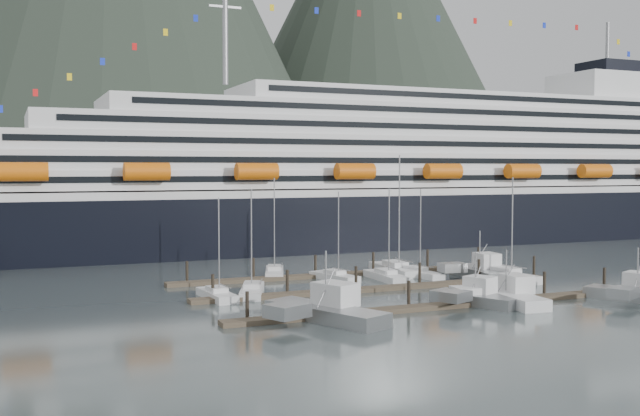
# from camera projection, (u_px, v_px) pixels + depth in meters

# --- Properties ---
(ground) EXTENTS (1600.00, 1600.00, 0.00)m
(ground) POSITION_uv_depth(u_px,v_px,m) (430.00, 291.00, 91.14)
(ground) COLOR #4B5959
(ground) RESTS_ON ground
(cruise_ship) EXTENTS (210.00, 30.40, 50.30)m
(cruise_ship) POSITION_uv_depth(u_px,v_px,m) (416.00, 183.00, 152.72)
(cruise_ship) COLOR black
(cruise_ship) RESTS_ON ground
(dock_near) EXTENTS (48.18, 2.28, 3.20)m
(dock_near) POSITION_uv_depth(u_px,v_px,m) (439.00, 305.00, 80.06)
(dock_near) COLOR #4A4030
(dock_near) RESTS_ON ground
(dock_mid) EXTENTS (48.18, 2.28, 3.20)m
(dock_mid) POSITION_uv_depth(u_px,v_px,m) (382.00, 288.00, 92.01)
(dock_mid) COLOR #4A4030
(dock_mid) RESTS_ON ground
(dock_far) EXTENTS (48.18, 2.28, 3.20)m
(dock_far) POSITION_uv_depth(u_px,v_px,m) (339.00, 274.00, 103.97)
(dock_far) COLOR #4A4030
(dock_far) RESTS_ON ground
(sailboat_a) EXTENTS (2.99, 8.42, 12.07)m
(sailboat_a) POSITION_uv_depth(u_px,v_px,m) (217.00, 296.00, 85.72)
(sailboat_a) COLOR silver
(sailboat_a) RESTS_ON ground
(sailboat_b) EXTENTS (5.72, 9.76, 13.00)m
(sailboat_b) POSITION_uv_depth(u_px,v_px,m) (252.00, 291.00, 88.73)
(sailboat_b) COLOR silver
(sailboat_b) RESTS_ON ground
(sailboat_c) EXTENTS (2.74, 9.22, 12.88)m
(sailboat_c) POSITION_uv_depth(u_px,v_px,m) (386.00, 277.00, 100.34)
(sailboat_c) COLOR silver
(sailboat_c) RESTS_ON ground
(sailboat_d) EXTENTS (3.89, 9.89, 12.54)m
(sailboat_d) POSITION_uv_depth(u_px,v_px,m) (416.00, 273.00, 103.95)
(sailboat_d) COLOR silver
(sailboat_d) RESTS_ON ground
(sailboat_e) EXTENTS (5.45, 9.57, 14.10)m
(sailboat_e) POSITION_uv_depth(u_px,v_px,m) (275.00, 273.00, 104.46)
(sailboat_e) COLOR silver
(sailboat_e) RESTS_ON ground
(sailboat_f) EXTENTS (4.48, 8.43, 12.27)m
(sailboat_f) POSITION_uv_depth(u_px,v_px,m) (335.00, 277.00, 100.23)
(sailboat_f) COLOR silver
(sailboat_f) RESTS_ON ground
(sailboat_g) EXTENTS (3.34, 11.89, 17.41)m
(sailboat_g) POSITION_uv_depth(u_px,v_px,m) (395.00, 270.00, 106.95)
(sailboat_g) COLOR silver
(sailboat_g) RESTS_ON ground
(sailboat_h) EXTENTS (4.41, 10.63, 14.36)m
(sailboat_h) POSITION_uv_depth(u_px,v_px,m) (506.00, 277.00, 100.00)
(sailboat_h) COLOR silver
(sailboat_h) RESTS_ON ground
(trawler_a) EXTENTS (11.53, 14.18, 7.60)m
(trawler_a) POSITION_uv_depth(u_px,v_px,m) (325.00, 311.00, 73.52)
(trawler_a) COLOR gray
(trawler_a) RESTS_ON ground
(trawler_b) EXTENTS (8.78, 10.39, 6.41)m
(trawler_b) POSITION_uv_depth(u_px,v_px,m) (475.00, 298.00, 81.86)
(trawler_b) COLOR gray
(trawler_b) RESTS_ON ground
(trawler_c) EXTENTS (9.19, 12.97, 6.47)m
(trawler_c) POSITION_uv_depth(u_px,v_px,m) (505.00, 295.00, 83.45)
(trawler_c) COLOR silver
(trawler_c) RESTS_ON ground
(trawler_d) EXTENTS (9.69, 11.58, 6.65)m
(trawler_d) POSITION_uv_depth(u_px,v_px,m) (637.00, 294.00, 84.20)
(trawler_d) COLOR gray
(trawler_d) RESTS_ON ground
(trawler_e) EXTENTS (8.57, 11.23, 7.11)m
(trawler_e) POSITION_uv_depth(u_px,v_px,m) (479.00, 271.00, 102.39)
(trawler_e) COLOR gray
(trawler_e) RESTS_ON ground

